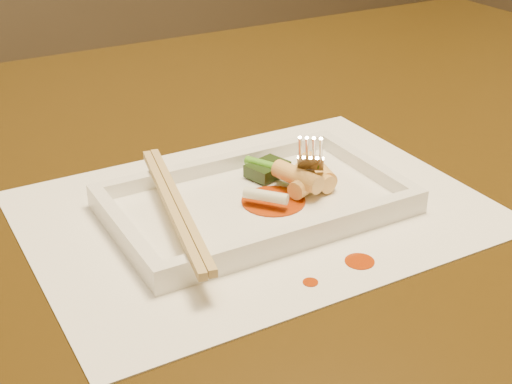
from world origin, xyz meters
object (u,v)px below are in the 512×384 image
table (265,228)px  plate_base (256,206)px  placemat (256,210)px  chopstick_a (171,206)px  fork (313,104)px

table → plate_base: 0.18m
placemat → chopstick_a: 0.09m
plate_base → fork: fork is taller
table → plate_base: size_ratio=5.38×
table → fork: 0.21m
chopstick_a → fork: 0.16m
plate_base → chopstick_a: (-0.08, 0.00, 0.02)m
plate_base → fork: (0.07, 0.02, 0.08)m
plate_base → placemat: bearing=0.0°
fork → plate_base: bearing=-165.6°
table → fork: bearing=-94.8°
plate_base → fork: 0.11m
table → plate_base: bearing=-123.3°
table → fork: fork is taller
placemat → fork: bearing=14.4°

